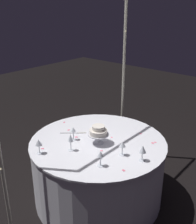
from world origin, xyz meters
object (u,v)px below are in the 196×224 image
Objects in this scene: tiered_cake at (98,132)px; wine_glass_4 at (39,143)px; decorative_arch at (72,72)px; wine_glass_5 at (101,155)px; wine_glass_3 at (73,130)px; wine_glass_1 at (122,145)px; cake_knife at (75,133)px; wine_glass_2 at (143,150)px; main_table at (98,169)px; wine_glass_0 at (71,139)px.

tiered_cake reaches higher than wine_glass_4.
wine_glass_5 is (-0.35, -0.70, -0.58)m from decorative_arch.
wine_glass_3 is (-0.15, -0.14, -0.59)m from decorative_arch.
wine_glass_1 is 0.70m from cake_knife.
wine_glass_2 is at bearing -56.62° from wine_glass_4.
main_table is 0.60m from wine_glass_0.
wine_glass_4 reaches higher than wine_glass_3.
wine_glass_4 is at bearing 173.42° from wine_glass_3.
wine_glass_2 is at bearing -36.19° from wine_glass_5.
wine_glass_3 reaches higher than wine_glass_1.
main_table is 0.50m from tiered_cake.
main_table is 0.68m from wine_glass_5.
cake_knife is (-0.04, 0.32, 0.37)m from main_table.
wine_glass_0 is 0.75× the size of cake_knife.
wine_glass_3 is 0.64× the size of cake_knife.
wine_glass_1 is 0.82m from wine_glass_4.
wine_glass_0 is (-0.33, 0.08, 0.49)m from main_table.
decorative_arch reaches higher than wine_glass_2.
wine_glass_2 is at bearing -89.17° from cake_knife.
tiered_cake reaches higher than wine_glass_5.
wine_glass_3 reaches higher than main_table.
wine_glass_2 is 1.00m from wine_glass_4.
wine_glass_1 reaches higher than cake_knife.
wine_glass_2 is 0.80m from wine_glass_3.
main_table is at bearing -83.65° from cake_knife.
wine_glass_5 reaches higher than wine_glass_1.
decorative_arch is 0.62m from wine_glass_3.
decorative_arch is at bearing 9.34° from wine_glass_4.
decorative_arch is 12.47× the size of wine_glass_0.
tiered_cake is 0.93× the size of cake_knife.
wine_glass_2 reaches higher than main_table.
wine_glass_0 is at bearing -38.14° from wine_glass_4.
wine_glass_4 is 0.55m from cake_knife.
tiered_cake is 1.41× the size of wine_glass_5.
decorative_arch reaches higher than tiered_cake.
decorative_arch reaches higher than cake_knife.
wine_glass_0 is at bearing 87.44° from wine_glass_5.
wine_glass_0 is (-0.33, -0.29, -0.57)m from decorative_arch.
wine_glass_2 is (-0.02, -0.93, -0.58)m from decorative_arch.
wine_glass_2 is 0.68× the size of cake_knife.
wine_glass_3 is (-0.12, 0.25, -0.02)m from tiered_cake.
wine_glass_5 reaches higher than main_table.
decorative_arch reaches higher than wine_glass_3.
wine_glass_4 is at bearing -170.66° from decorative_arch.
wine_glass_3 is (-0.09, 0.59, 0.00)m from wine_glass_1.
tiered_cake reaches higher than wine_glass_2.
wine_glass_2 is 1.03× the size of wine_glass_4.
wine_glass_0 is at bearing 120.83° from wine_glass_1.
wine_glass_5 is at bearing -109.40° from wine_glass_3.
wine_glass_5 is at bearing -92.56° from wine_glass_0.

